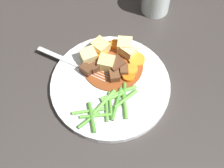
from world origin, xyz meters
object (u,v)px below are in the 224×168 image
carrot_slice_1 (133,70)px  fork (76,64)px  meat_chunk_1 (126,71)px  carrot_slice_2 (103,56)px  meat_chunk_4 (97,67)px  potato_chunk_1 (126,45)px  potato_chunk_4 (90,56)px  carrot_slice_0 (138,60)px  potato_chunk_0 (108,63)px  meat_chunk_0 (116,76)px  carrot_slice_5 (130,76)px  potato_chunk_2 (130,51)px  carrot_slice_3 (117,45)px  meat_chunk_3 (117,65)px  meat_chunk_2 (88,69)px  carrot_slice_4 (97,62)px  dinner_plate (112,86)px  potato_chunk_3 (102,47)px

carrot_slice_1 → fork: 0.13m
meat_chunk_1 → carrot_slice_2: bearing=50.3°
meat_chunk_1 → meat_chunk_4: (0.01, 0.06, -0.00)m
potato_chunk_1 → potato_chunk_4: bearing=109.8°
meat_chunk_1 → potato_chunk_1: bearing=-2.5°
carrot_slice_0 → potato_chunk_1: size_ratio=1.12×
potato_chunk_0 → meat_chunk_0: size_ratio=1.37×
potato_chunk_1 → carrot_slice_5: bearing=-174.8°
carrot_slice_5 → potato_chunk_2: size_ratio=0.85×
carrot_slice_1 → carrot_slice_3: size_ratio=1.04×
carrot_slice_3 → fork: (-0.05, 0.09, -0.00)m
carrot_slice_2 → fork: carrot_slice_2 is taller
potato_chunk_4 → fork: size_ratio=0.20×
meat_chunk_3 → meat_chunk_2: bearing=98.3°
carrot_slice_4 → potato_chunk_1: potato_chunk_1 is taller
carrot_slice_5 → potato_chunk_0: bearing=59.7°
carrot_slice_0 → potato_chunk_4: 0.11m
potato_chunk_1 → meat_chunk_0: size_ratio=1.33×
carrot_slice_0 → carrot_slice_4: (-0.01, 0.09, 0.00)m
carrot_slice_3 → meat_chunk_1: bearing=-166.9°
meat_chunk_0 → fork: meat_chunk_0 is taller
carrot_slice_3 → carrot_slice_2: bearing=134.2°
carrot_slice_3 → fork: 0.10m
carrot_slice_3 → potato_chunk_2: 0.04m
potato_chunk_0 → carrot_slice_5: bearing=-120.3°
carrot_slice_0 → carrot_slice_5: (-0.04, 0.02, 0.00)m
dinner_plate → potato_chunk_2: size_ratio=7.94×
carrot_slice_5 → carrot_slice_3: bearing=17.5°
carrot_slice_5 → potato_chunk_3: (0.07, 0.06, 0.01)m
dinner_plate → potato_chunk_3: bearing=13.4°
carrot_slice_2 → potato_chunk_0: size_ratio=0.95×
carrot_slice_3 → potato_chunk_3: potato_chunk_3 is taller
potato_chunk_1 → potato_chunk_4: same height
carrot_slice_1 → potato_chunk_2: 0.05m
carrot_slice_1 → carrot_slice_2: (0.04, 0.07, -0.00)m
carrot_slice_2 → carrot_slice_3: carrot_slice_2 is taller
carrot_slice_1 → carrot_slice_5: same height
meat_chunk_1 → meat_chunk_0: bearing=121.3°
carrot_slice_1 → carrot_slice_3: carrot_slice_1 is taller
carrot_slice_4 → meat_chunk_0: (-0.04, -0.04, 0.00)m
meat_chunk_2 → meat_chunk_4: 0.02m
potato_chunk_1 → fork: 0.12m
carrot_slice_2 → potato_chunk_2: size_ratio=0.98×
potato_chunk_1 → fork: (-0.04, 0.11, -0.01)m
carrot_slice_0 → potato_chunk_0: size_ratio=1.08×
potato_chunk_3 → meat_chunk_2: bearing=152.5°
fork → potato_chunk_1: bearing=-70.6°
carrot_slice_2 → potato_chunk_0: (-0.03, -0.01, 0.01)m
carrot_slice_0 → carrot_slice_2: bearing=83.2°
potato_chunk_2 → meat_chunk_0: potato_chunk_2 is taller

